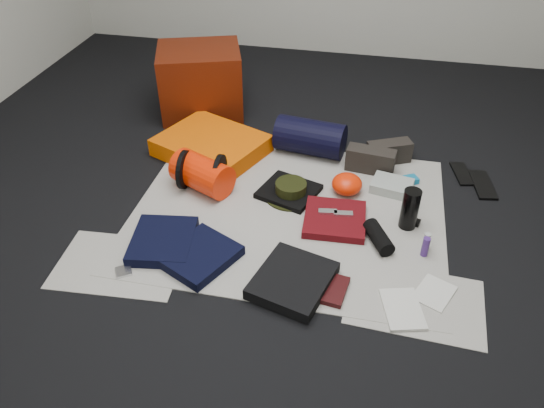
% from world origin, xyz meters
% --- Properties ---
extents(floor, '(4.50, 4.50, 0.02)m').
position_xyz_m(floor, '(0.00, 0.00, -0.01)').
color(floor, black).
rests_on(floor, ground).
extents(newspaper_mat, '(1.60, 1.30, 0.01)m').
position_xyz_m(newspaper_mat, '(0.00, 0.00, 0.00)').
color(newspaper_mat, beige).
rests_on(newspaper_mat, floor).
extents(newspaper_sheet_front_left, '(0.61, 0.44, 0.00)m').
position_xyz_m(newspaper_sheet_front_left, '(-0.70, -0.55, 0.00)').
color(newspaper_sheet_front_left, beige).
rests_on(newspaper_sheet_front_left, floor).
extents(newspaper_sheet_front_right, '(0.60, 0.43, 0.00)m').
position_xyz_m(newspaper_sheet_front_right, '(0.65, -0.50, 0.00)').
color(newspaper_sheet_front_right, beige).
rests_on(newspaper_sheet_front_right, floor).
extents(red_cabinet, '(0.65, 0.59, 0.44)m').
position_xyz_m(red_cabinet, '(-0.79, 0.99, 0.22)').
color(red_cabinet, '#551606').
rests_on(red_cabinet, floor).
extents(sleeping_pad, '(0.73, 0.67, 0.11)m').
position_xyz_m(sleeping_pad, '(-0.56, 0.47, 0.06)').
color(sleeping_pad, '#EC5D02').
rests_on(sleeping_pad, newspaper_mat).
extents(stuff_sack, '(0.38, 0.31, 0.19)m').
position_xyz_m(stuff_sack, '(-0.50, 0.11, 0.10)').
color(stuff_sack, red).
rests_on(stuff_sack, newspaper_mat).
extents(sack_strap_left, '(0.02, 0.22, 0.22)m').
position_xyz_m(sack_strap_left, '(-0.60, 0.11, 0.11)').
color(sack_strap_left, black).
rests_on(sack_strap_left, newspaper_mat).
extents(sack_strap_right, '(0.03, 0.22, 0.22)m').
position_xyz_m(sack_strap_right, '(-0.40, 0.11, 0.11)').
color(sack_strap_right, black).
rests_on(sack_strap_right, newspaper_mat).
extents(navy_duffel, '(0.43, 0.27, 0.21)m').
position_xyz_m(navy_duffel, '(0.02, 0.60, 0.11)').
color(navy_duffel, black).
rests_on(navy_duffel, newspaper_mat).
extents(boonie_brim, '(0.30, 0.30, 0.01)m').
position_xyz_m(boonie_brim, '(-0.01, 0.14, 0.01)').
color(boonie_brim, black).
rests_on(boonie_brim, newspaper_mat).
extents(boonie_crown, '(0.17, 0.17, 0.08)m').
position_xyz_m(boonie_crown, '(-0.01, 0.14, 0.05)').
color(boonie_crown, black).
rests_on(boonie_crown, boonie_brim).
extents(hiking_boot_left, '(0.29, 0.14, 0.14)m').
position_xyz_m(hiking_boot_left, '(0.39, 0.48, 0.07)').
color(hiking_boot_left, black).
rests_on(hiking_boot_left, newspaper_mat).
extents(hiking_boot_right, '(0.27, 0.20, 0.13)m').
position_xyz_m(hiking_boot_right, '(0.49, 0.60, 0.07)').
color(hiking_boot_right, black).
rests_on(hiking_boot_right, newspaper_mat).
extents(flip_flop_left, '(0.13, 0.24, 0.01)m').
position_xyz_m(flip_flop_left, '(0.92, 0.55, 0.01)').
color(flip_flop_left, black).
rests_on(flip_flop_left, floor).
extents(flip_flop_right, '(0.14, 0.29, 0.02)m').
position_xyz_m(flip_flop_right, '(1.02, 0.46, 0.01)').
color(flip_flop_right, black).
rests_on(flip_flop_right, floor).
extents(trousers_navy_a, '(0.34, 0.37, 0.05)m').
position_xyz_m(trousers_navy_a, '(-0.55, -0.39, 0.03)').
color(trousers_navy_a, black).
rests_on(trousers_navy_a, newspaper_mat).
extents(trousers_navy_b, '(0.40, 0.41, 0.05)m').
position_xyz_m(trousers_navy_b, '(-0.34, -0.45, 0.03)').
color(trousers_navy_b, black).
rests_on(trousers_navy_b, newspaper_mat).
extents(trousers_charcoal, '(0.39, 0.42, 0.06)m').
position_xyz_m(trousers_charcoal, '(0.12, -0.52, 0.03)').
color(trousers_charcoal, black).
rests_on(trousers_charcoal, newspaper_mat).
extents(black_tshirt, '(0.36, 0.35, 0.03)m').
position_xyz_m(black_tshirt, '(-0.03, 0.16, 0.02)').
color(black_tshirt, black).
rests_on(black_tshirt, newspaper_mat).
extents(red_shirt, '(0.32, 0.32, 0.04)m').
position_xyz_m(red_shirt, '(0.25, -0.04, 0.03)').
color(red_shirt, '#52090D').
rests_on(red_shirt, newspaper_mat).
extents(orange_stuff_sack, '(0.18, 0.18, 0.11)m').
position_xyz_m(orange_stuff_sack, '(0.28, 0.23, 0.06)').
color(orange_stuff_sack, red).
rests_on(orange_stuff_sack, newspaper_mat).
extents(first_aid_pouch, '(0.24, 0.20, 0.05)m').
position_xyz_m(first_aid_pouch, '(0.52, 0.31, 0.03)').
color(first_aid_pouch, '#959D96').
rests_on(first_aid_pouch, newspaper_mat).
extents(water_bottle, '(0.10, 0.10, 0.22)m').
position_xyz_m(water_bottle, '(0.61, 0.01, 0.11)').
color(water_bottle, black).
rests_on(water_bottle, newspaper_mat).
extents(speaker, '(0.16, 0.22, 0.08)m').
position_xyz_m(speaker, '(0.47, -0.16, 0.05)').
color(speaker, black).
rests_on(speaker, newspaper_mat).
extents(compact_camera, '(0.11, 0.10, 0.04)m').
position_xyz_m(compact_camera, '(0.57, 0.27, 0.02)').
color(compact_camera, silver).
rests_on(compact_camera, newspaper_mat).
extents(cyan_case, '(0.12, 0.11, 0.03)m').
position_xyz_m(cyan_case, '(0.61, 0.40, 0.02)').
color(cyan_case, '#0F6C9A').
rests_on(cyan_case, newspaper_mat).
extents(toiletry_purple, '(0.04, 0.04, 0.10)m').
position_xyz_m(toiletry_purple, '(0.69, -0.19, 0.06)').
color(toiletry_purple, '#432372').
rests_on(toiletry_purple, newspaper_mat).
extents(toiletry_clear, '(0.04, 0.04, 0.09)m').
position_xyz_m(toiletry_clear, '(0.70, -0.15, 0.05)').
color(toiletry_clear, '#A3A7A3').
rests_on(toiletry_clear, newspaper_mat).
extents(paperback_book, '(0.14, 0.19, 0.02)m').
position_xyz_m(paperback_book, '(0.29, -0.52, 0.02)').
color(paperback_book, black).
rests_on(paperback_book, newspaper_mat).
extents(map_booklet, '(0.21, 0.26, 0.01)m').
position_xyz_m(map_booklet, '(0.60, -0.56, 0.01)').
color(map_booklet, beige).
rests_on(map_booklet, newspaper_mat).
extents(map_printout, '(0.21, 0.23, 0.01)m').
position_xyz_m(map_printout, '(0.73, -0.44, 0.01)').
color(map_printout, beige).
rests_on(map_printout, newspaper_mat).
extents(sunglasses, '(0.11, 0.07, 0.03)m').
position_xyz_m(sunglasses, '(0.62, 0.04, 0.02)').
color(sunglasses, black).
rests_on(sunglasses, newspaper_mat).
extents(key_cluster, '(0.10, 0.10, 0.01)m').
position_xyz_m(key_cluster, '(-0.66, -0.60, 0.01)').
color(key_cluster, silver).
rests_on(key_cluster, newspaper_mat).
extents(tape_roll, '(0.05, 0.05, 0.04)m').
position_xyz_m(tape_roll, '(-0.01, 0.19, 0.05)').
color(tape_roll, silver).
rests_on(tape_roll, black_tshirt).
extents(energy_bar_a, '(0.10, 0.05, 0.01)m').
position_xyz_m(energy_bar_a, '(0.21, -0.02, 0.05)').
color(energy_bar_a, silver).
rests_on(energy_bar_a, red_shirt).
extents(energy_bar_b, '(0.10, 0.05, 0.01)m').
position_xyz_m(energy_bar_b, '(0.29, -0.02, 0.05)').
color(energy_bar_b, silver).
rests_on(energy_bar_b, red_shirt).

